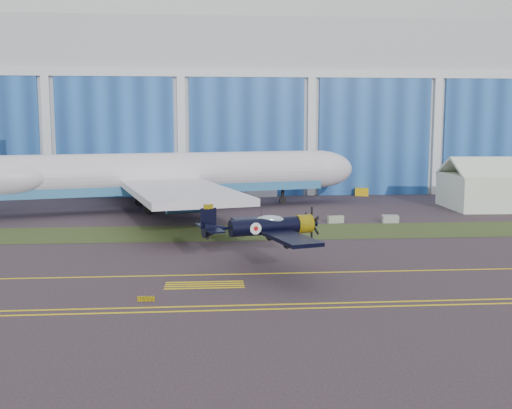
{
  "coord_description": "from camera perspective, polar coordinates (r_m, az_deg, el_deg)",
  "views": [
    {
      "loc": [
        -17.65,
        -52.44,
        12.04
      ],
      "look_at": [
        -13.1,
        4.19,
        4.49
      ],
      "focal_mm": 42.0,
      "sensor_mm": 36.0,
      "label": 1
    }
  ],
  "objects": [
    {
      "name": "guard_board_left",
      "position": [
        42.37,
        -10.43,
        -8.82
      ],
      "size": [
        1.2,
        0.15,
        0.35
      ],
      "primitive_type": "cube",
      "color": "yellow",
      "rests_on": "ground"
    },
    {
      "name": "tent",
      "position": [
        93.94,
        22.54,
        1.95
      ],
      "size": [
        16.7,
        12.53,
        7.55
      ],
      "rotation": [
        0.0,
        0.0,
        -0.04
      ],
      "color": "white",
      "rests_on": "ground"
    },
    {
      "name": "jetliner",
      "position": [
        86.36,
        -8.82,
        7.15
      ],
      "size": [
        78.31,
        71.18,
        23.06
      ],
      "rotation": [
        0.0,
        0.0,
        0.26
      ],
      "color": "silver",
      "rests_on": "ground"
    },
    {
      "name": "ground",
      "position": [
        56.63,
        13.73,
        -4.92
      ],
      "size": [
        260.0,
        260.0,
        0.0
      ],
      "primitive_type": "plane",
      "color": "#392C34",
      "rests_on": "ground"
    },
    {
      "name": "hold_short_ladder",
      "position": [
        45.95,
        -4.92,
        -7.64
      ],
      "size": [
        6.0,
        2.4,
        0.02
      ],
      "primitive_type": null,
      "color": "yellow",
      "rests_on": "ground"
    },
    {
      "name": "warbird",
      "position": [
        48.54,
        0.85,
        -2.1
      ],
      "size": [
        14.62,
        16.19,
        4.02
      ],
      "rotation": [
        0.0,
        0.0,
        0.29
      ],
      "color": "black",
      "rests_on": "ground"
    },
    {
      "name": "tug",
      "position": [
        104.23,
        10.04,
        1.19
      ],
      "size": [
        2.55,
        1.97,
        1.31
      ],
      "primitive_type": "cube",
      "rotation": [
        0.0,
        0.0,
        -0.28
      ],
      "color": "gold",
      "rests_on": "ground"
    },
    {
      "name": "taxiway_centreline",
      "position": [
        52.03,
        15.46,
        -6.08
      ],
      "size": [
        200.0,
        0.2,
        0.02
      ],
      "primitive_type": "cube",
      "color": "yellow",
      "rests_on": "ground"
    },
    {
      "name": "barrier_c",
      "position": [
        76.7,
        12.63,
        -1.3
      ],
      "size": [
        2.07,
        0.94,
        0.9
      ],
      "primitive_type": "cube",
      "rotation": [
        0.0,
        0.0,
        -0.17
      ],
      "color": "gray",
      "rests_on": "ground"
    },
    {
      "name": "hangar",
      "position": [
        125.51,
        3.53,
        8.89
      ],
      "size": [
        220.0,
        45.7,
        30.0
      ],
      "color": "silver",
      "rests_on": "ground"
    },
    {
      "name": "barrier_b",
      "position": [
        75.83,
        12.69,
        -1.4
      ],
      "size": [
        2.0,
        0.62,
        0.9
      ],
      "primitive_type": "cube",
      "rotation": [
        0.0,
        0.0,
        0.01
      ],
      "color": "gray",
      "rests_on": "ground"
    },
    {
      "name": "barrier_a",
      "position": [
        74.7,
        7.59,
        -1.42
      ],
      "size": [
        2.07,
        0.93,
        0.9
      ],
      "primitive_type": "cube",
      "rotation": [
        0.0,
        0.0,
        0.17
      ],
      "color": "#94A082",
      "rests_on": "ground"
    },
    {
      "name": "edge_line_near",
      "position": [
        43.54,
        19.77,
        -8.93
      ],
      "size": [
        80.0,
        0.2,
        0.02
      ],
      "primitive_type": "cube",
      "color": "yellow",
      "rests_on": "ground"
    },
    {
      "name": "edge_line_far",
      "position": [
        44.41,
        19.24,
        -8.58
      ],
      "size": [
        80.0,
        0.2,
        0.02
      ],
      "primitive_type": "cube",
      "color": "yellow",
      "rests_on": "ground"
    },
    {
      "name": "grass_median",
      "position": [
        69.79,
        10.14,
        -2.46
      ],
      "size": [
        260.0,
        10.0,
        0.02
      ],
      "primitive_type": "cube",
      "color": "#475128",
      "rests_on": "ground"
    },
    {
      "name": "shipping_container",
      "position": [
        101.27,
        0.37,
        1.42
      ],
      "size": [
        5.86,
        3.62,
        2.37
      ],
      "primitive_type": "cube",
      "rotation": [
        0.0,
        0.0,
        0.28
      ],
      "color": "white",
      "rests_on": "ground"
    }
  ]
}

